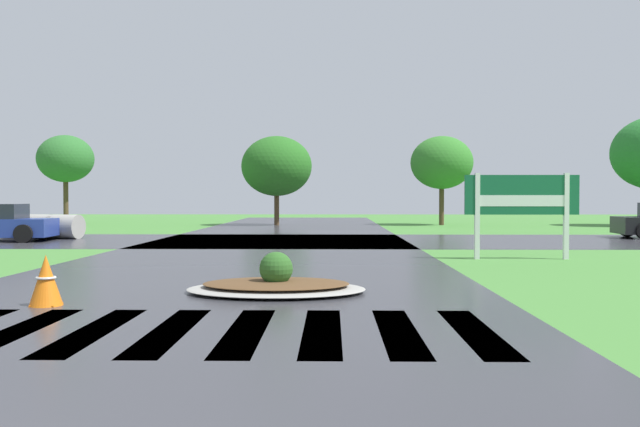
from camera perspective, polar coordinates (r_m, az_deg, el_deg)
name	(u,v)px	position (r m, az deg, el deg)	size (l,w,h in m)	color
asphalt_roadway	(232,280)	(13.16, -7.41, -5.54)	(9.22, 80.00, 0.01)	#35353A
asphalt_cross_road	(279,241)	(24.82, -3.42, -2.28)	(90.00, 8.30, 0.01)	#35353A
crosswalk_stripes	(170,331)	(8.34, -12.46, -9.58)	(7.65, 2.96, 0.01)	white
estate_billboard	(522,200)	(18.07, 16.58, 1.13)	(2.91, 0.14, 2.21)	white
median_island	(276,285)	(11.35, -3.70, -5.98)	(2.98, 2.08, 0.68)	#9E9B93
drainage_pipe_stack	(41,226)	(28.26, -22.38, -1.01)	(3.44, 1.69, 0.93)	#9E9B93
traffic_cone	(46,281)	(10.71, -22.03, -5.26)	(0.48, 0.48, 0.75)	orange
background_treeline	(440,159)	(38.72, 10.05, 4.53)	(37.18, 5.27, 6.06)	#4C3823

